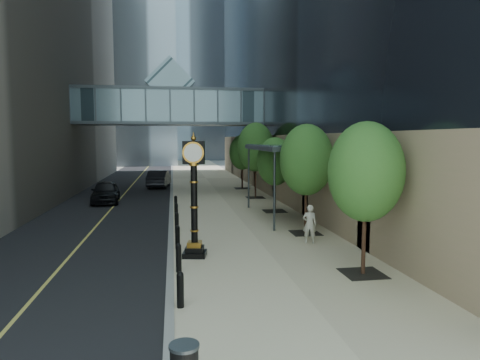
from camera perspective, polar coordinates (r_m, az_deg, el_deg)
name	(u,v)px	position (r m, az deg, el deg)	size (l,w,h in m)	color
ground	(284,318)	(11.93, 5.91, -17.82)	(320.00, 320.00, 0.00)	gray
road	(137,180)	(50.97, -13.58, 0.05)	(8.00, 180.00, 0.02)	black
sidewalk	(206,178)	(50.94, -4.58, 0.20)	(8.00, 180.00, 0.06)	beige
curb	(172,179)	(50.80, -9.08, 0.14)	(0.25, 180.00, 0.07)	gray
distant_tower_c	(160,44)	(133.54, -10.60, 17.42)	(22.00, 22.00, 65.00)	#A7BDD2
skywalk	(170,105)	(38.70, -9.29, 9.87)	(17.00, 4.20, 5.80)	slate
entrance_canopy	(281,148)	(25.39, 5.50, 4.29)	(3.00, 8.00, 4.38)	#383F44
bollard_row	(177,231)	(20.03, -8.38, -6.69)	(0.20, 16.20, 0.90)	black
street_trees	(274,155)	(27.54, 4.61, 3.32)	(2.89, 28.51, 5.94)	black
street_clock	(194,205)	(16.94, -6.13, -3.32)	(1.04, 1.04, 4.77)	black
pedestrian	(310,224)	(19.46, 9.26, -5.80)	(0.63, 0.42, 1.73)	beige
car_near	(106,192)	(33.13, -17.48, -1.49)	(1.92, 4.76, 1.62)	black
car_far	(159,179)	(42.43, -10.74, 0.17)	(1.76, 5.04, 1.66)	black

